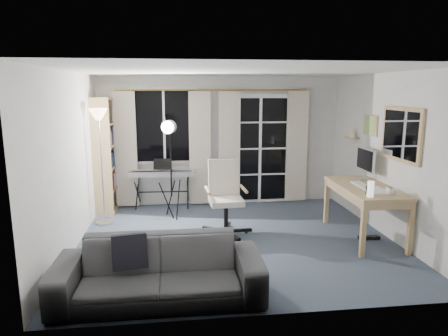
# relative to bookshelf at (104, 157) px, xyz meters

# --- Properties ---
(floor) EXTENTS (4.50, 4.00, 0.02)m
(floor) POSITION_rel_bookshelf_xyz_m (2.13, -1.81, -0.97)
(floor) COLOR #3D4759
(floor) RESTS_ON ground
(window) EXTENTS (1.20, 0.08, 1.40)m
(window) POSITION_rel_bookshelf_xyz_m (1.08, 0.17, 0.54)
(window) COLOR white
(window) RESTS_ON floor
(french_door) EXTENTS (1.32, 0.09, 2.11)m
(french_door) POSITION_rel_bookshelf_xyz_m (2.88, 0.17, 0.06)
(french_door) COLOR white
(french_door) RESTS_ON floor
(curtains) EXTENTS (3.60, 0.07, 2.13)m
(curtains) POSITION_rel_bookshelf_xyz_m (1.99, 0.07, 0.13)
(curtains) COLOR gold
(curtains) RESTS_ON floor
(bookshelf) EXTENTS (0.34, 0.95, 2.03)m
(bookshelf) POSITION_rel_bookshelf_xyz_m (0.00, 0.00, 0.00)
(bookshelf) COLOR tan
(bookshelf) RESTS_ON floor
(torchiere_lamp) EXTENTS (0.33, 0.33, 1.87)m
(torchiere_lamp) POSITION_rel_bookshelf_xyz_m (0.09, -0.83, 0.54)
(torchiere_lamp) COLOR #B2B2B7
(torchiere_lamp) RESTS_ON floor
(keyboard_piano) EXTENTS (1.20, 0.62, 0.86)m
(keyboard_piano) POSITION_rel_bookshelf_xyz_m (1.03, -0.11, -0.31)
(keyboard_piano) COLOR black
(keyboard_piano) RESTS_ON floor
(studio_light) EXTENTS (0.37, 0.38, 1.71)m
(studio_light) POSITION_rel_bookshelf_xyz_m (1.18, -0.70, 0.40)
(studio_light) COLOR black
(studio_light) RESTS_ON floor
(office_chair) EXTENTS (0.75, 0.77, 1.12)m
(office_chair) POSITION_rel_bookshelf_xyz_m (2.00, -1.44, -0.31)
(office_chair) COLOR black
(office_chair) RESTS_ON floor
(desk) EXTENTS (0.76, 1.47, 0.78)m
(desk) POSITION_rel_bookshelf_xyz_m (4.01, -1.93, -0.28)
(desk) COLOR tan
(desk) RESTS_ON floor
(monitor) EXTENTS (0.19, 0.56, 0.49)m
(monitor) POSITION_rel_bookshelf_xyz_m (4.20, -1.48, 0.11)
(monitor) COLOR silver
(monitor) RESTS_ON desk
(desk_clutter) EXTENTS (0.47, 0.88, 0.98)m
(desk_clutter) POSITION_rel_bookshelf_xyz_m (3.94, -2.16, -0.35)
(desk_clutter) COLOR white
(desk_clutter) RESTS_ON desk
(mug) EXTENTS (0.13, 0.10, 0.13)m
(mug) POSITION_rel_bookshelf_xyz_m (4.11, -2.43, -0.12)
(mug) COLOR silver
(mug) RESTS_ON desk
(wall_mirror) EXTENTS (0.04, 0.94, 0.74)m
(wall_mirror) POSITION_rel_bookshelf_xyz_m (4.35, -2.16, 0.59)
(wall_mirror) COLOR tan
(wall_mirror) RESTS_ON floor
(framed_print) EXTENTS (0.03, 0.42, 0.32)m
(framed_print) POSITION_rel_bookshelf_xyz_m (4.35, -1.26, 0.64)
(framed_print) COLOR tan
(framed_print) RESTS_ON floor
(wall_shelf) EXTENTS (0.16, 0.30, 0.18)m
(wall_shelf) POSITION_rel_bookshelf_xyz_m (4.29, -0.76, 0.45)
(wall_shelf) COLOR tan
(wall_shelf) RESTS_ON floor
(sofa) EXTENTS (2.14, 0.64, 0.83)m
(sofa) POSITION_rel_bookshelf_xyz_m (1.08, -3.35, -0.54)
(sofa) COLOR #323235
(sofa) RESTS_ON floor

